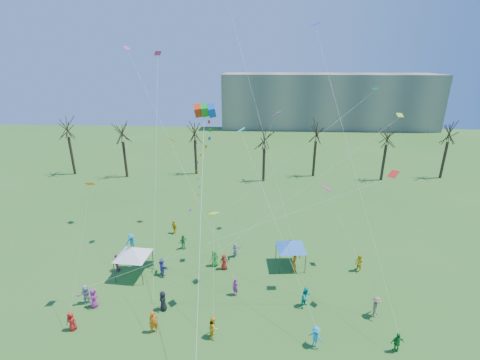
# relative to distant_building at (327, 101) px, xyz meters

# --- Properties ---
(ground) EXTENTS (160.00, 160.00, 0.00)m
(ground) POSITION_rel_distant_building_xyz_m (-22.00, -82.00, -7.50)
(ground) COLOR #306720
(ground) RESTS_ON ground
(distant_building) EXTENTS (60.00, 14.00, 15.00)m
(distant_building) POSITION_rel_distant_building_xyz_m (0.00, 0.00, 0.00)
(distant_building) COLOR gray
(distant_building) RESTS_ON ground
(bare_tree_row) EXTENTS (68.84, 8.30, 10.34)m
(bare_tree_row) POSITION_rel_distant_building_xyz_m (-21.27, -45.40, -0.60)
(bare_tree_row) COLOR black
(bare_tree_row) RESTS_ON ground
(big_box_kite) EXTENTS (2.14, 8.53, 19.41)m
(big_box_kite) POSITION_rel_distant_building_xyz_m (-24.54, -72.47, 2.77)
(big_box_kite) COLOR red
(big_box_kite) RESTS_ON ground
(canopy_tent_white) EXTENTS (3.98, 3.98, 2.99)m
(canopy_tent_white) POSITION_rel_distant_building_xyz_m (-31.25, -73.60, -4.96)
(canopy_tent_white) COLOR #3F3F44
(canopy_tent_white) RESTS_ON ground
(canopy_tent_blue) EXTENTS (3.75, 3.75, 2.82)m
(canopy_tent_blue) POSITION_rel_distant_building_xyz_m (-16.57, -71.28, -5.11)
(canopy_tent_blue) COLOR #3F3F44
(canopy_tent_blue) RESTS_ON ground
(festival_crowd) EXTENTS (25.15, 16.46, 1.86)m
(festival_crowd) POSITION_rel_distant_building_xyz_m (-23.89, -75.02, -6.64)
(festival_crowd) COLOR red
(festival_crowd) RESTS_ON ground
(small_kites_aloft) EXTENTS (26.94, 18.05, 34.37)m
(small_kites_aloft) POSITION_rel_distant_building_xyz_m (-20.85, -70.58, 6.31)
(small_kites_aloft) COLOR orange
(small_kites_aloft) RESTS_ON ground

